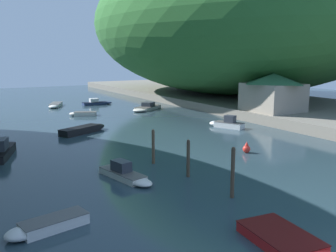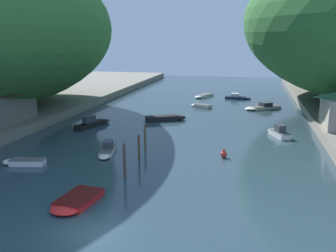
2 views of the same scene
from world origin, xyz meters
name	(u,v)px [view 2 (image 2 of 2)]	position (x,y,z in m)	size (l,w,h in m)	color
water_surface	(182,124)	(0.00, 30.00, 0.00)	(130.00, 130.00, 0.00)	#283D47
left_bank	(2,111)	(-27.90, 30.00, 0.61)	(22.00, 120.00, 1.21)	slate
boat_white_cruiser	(262,107)	(10.76, 43.45, 0.33)	(6.26, 5.36, 1.08)	silver
boat_near_quay	(107,150)	(-4.93, 15.18, 0.35)	(2.19, 5.06, 1.16)	silver
boat_moored_right	(167,118)	(-2.48, 31.61, 0.34)	(5.87, 3.86, 0.70)	black
boat_navy_launch	(23,162)	(-11.25, 10.21, 0.27)	(4.05, 1.95, 0.55)	white
boat_cabin_cruiser	(203,96)	(-0.33, 53.82, 0.26)	(3.47, 5.49, 0.52)	white
boat_mid_channel	(238,97)	(6.49, 53.10, 0.32)	(5.01, 1.73, 1.06)	navy
boat_small_dinghy	(93,123)	(-11.16, 25.92, 0.46)	(3.09, 6.31, 1.52)	black
boat_red_skiff	(200,106)	(0.70, 42.91, 0.26)	(3.84, 2.67, 0.53)	silver
boat_open_rowboat	(75,202)	(-2.62, 3.40, 0.25)	(2.62, 4.64, 0.50)	red
boat_yellow_tender	(278,132)	(12.33, 26.30, 0.44)	(2.82, 4.31, 1.43)	white
mooring_post_nearest	(124,161)	(-0.95, 9.15, 1.52)	(0.23, 0.23, 3.03)	#4C3D2D
mooring_post_second	(139,148)	(-1.08, 13.61, 1.31)	(0.23, 0.23, 2.60)	#4C3D2D
mooring_post_middle	(145,137)	(-1.63, 17.59, 1.34)	(0.23, 0.23, 2.66)	brown
channel_buoy_near	(224,154)	(6.68, 16.48, 0.37)	(0.64, 0.64, 0.96)	red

